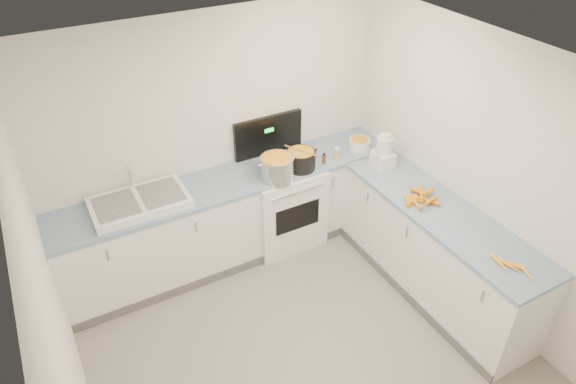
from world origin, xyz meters
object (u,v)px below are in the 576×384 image
sink (140,202)px  steel_pot (277,168)px  stove (282,202)px  black_pot (301,161)px  extract_bottle (324,159)px  mixing_bowl (359,144)px  food_processor (383,153)px  spice_jar (337,154)px

sink → steel_pot: 1.32m
stove → black_pot: (0.14, -0.14, 0.55)m
steel_pot → extract_bottle: (0.54, 0.00, -0.05)m
mixing_bowl → extract_bottle: (-0.50, -0.08, -0.01)m
steel_pot → food_processor: 1.08m
black_pot → sink: bearing=174.5°
sink → food_processor: size_ratio=2.37×
sink → black_pot: (1.59, -0.15, 0.05)m
steel_pot → mixing_bowl: 1.04m
steel_pot → spice_jar: bearing=2.3°
steel_pot → spice_jar: steel_pot is taller
stove → black_pot: stove is taller
spice_jar → food_processor: size_ratio=0.28×
steel_pot → extract_bottle: 0.54m
food_processor → steel_pot: bearing=162.3°
steel_pot → food_processor: bearing=-17.7°
stove → mixing_bowl: 1.04m
sink → extract_bottle: size_ratio=8.96×
extract_bottle → sink: bearing=174.2°
sink → mixing_bowl: bearing=-2.7°
spice_jar → black_pot: bearing=178.9°
sink → food_processor: food_processor is taller
extract_bottle → food_processor: 0.60m
black_pot → extract_bottle: bearing=-7.9°
sink → mixing_bowl: (2.34, -0.11, 0.02)m
stove → mixing_bowl: stove is taller
black_pot → extract_bottle: black_pot is taller
mixing_bowl → black_pot: bearing=-176.8°
sink → black_pot: sink is taller
spice_jar → sink: bearing=175.4°
mixing_bowl → food_processor: bearing=-91.1°
steel_pot → extract_bottle: size_ratio=3.47×
stove → food_processor: stove is taller
steel_pot → black_pot: (0.29, 0.04, -0.02)m
stove → spice_jar: size_ratio=13.16×
sink → spice_jar: (2.02, -0.16, 0.01)m
steel_pot → black_pot: bearing=7.3°
mixing_bowl → spice_jar: mixing_bowl is taller
mixing_bowl → extract_bottle: bearing=-171.2°
steel_pot → black_pot: steel_pot is taller
stove → extract_bottle: stove is taller
stove → extract_bottle: 0.67m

